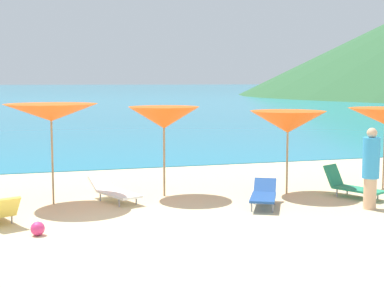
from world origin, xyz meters
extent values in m
cube|color=beige|center=(0.00, 10.00, -0.15)|extent=(50.00, 100.00, 0.30)
cube|color=teal|center=(0.00, 227.95, 0.01)|extent=(650.00, 440.00, 0.02)
cylinder|color=#9E7F59|center=(-1.34, 3.29, 1.10)|extent=(0.04, 0.04, 2.20)
cone|color=#EF5614|center=(-1.34, 3.29, 2.10)|extent=(2.24, 2.24, 0.39)
sphere|color=#9E7F59|center=(-1.34, 3.29, 2.23)|extent=(0.07, 0.07, 0.07)
cylinder|color=#9E7F59|center=(1.32, 3.46, 1.03)|extent=(0.05, 0.05, 2.06)
cone|color=#EF5614|center=(1.32, 3.46, 1.93)|extent=(1.84, 1.84, 0.53)
sphere|color=#9E7F59|center=(1.32, 3.46, 2.09)|extent=(0.07, 0.07, 0.07)
cylinder|color=#9E7F59|center=(4.32, 2.86, 0.97)|extent=(0.05, 0.05, 1.94)
cone|color=#EF5614|center=(4.32, 2.86, 1.80)|extent=(2.08, 2.08, 0.54)
sphere|color=#9E7F59|center=(4.32, 2.86, 1.97)|extent=(0.07, 0.07, 0.07)
cylinder|color=#9E7F59|center=(7.04, 2.74, 1.00)|extent=(0.04, 0.04, 2.01)
cube|color=#268C66|center=(5.73, 1.84, 0.22)|extent=(0.99, 1.30, 0.05)
cube|color=#268C66|center=(5.42, 2.49, 0.47)|extent=(0.58, 0.48, 0.53)
cylinder|color=gray|center=(5.69, 1.40, 0.10)|extent=(0.04, 0.04, 0.19)
cylinder|color=gray|center=(6.09, 1.60, 0.10)|extent=(0.04, 0.04, 0.19)
cylinder|color=gray|center=(5.33, 2.16, 0.10)|extent=(0.04, 0.04, 0.19)
cylinder|color=gray|center=(5.73, 2.35, 0.10)|extent=(0.04, 0.04, 0.19)
cube|color=#D8BF4C|center=(-2.33, 1.34, 0.41)|extent=(0.60, 0.49, 0.42)
cylinder|color=gray|center=(-2.22, 1.70, 0.09)|extent=(0.04, 0.04, 0.19)
cube|color=#1E478C|center=(3.08, 1.49, 0.25)|extent=(0.98, 1.23, 0.05)
cube|color=#1E478C|center=(3.42, 2.15, 0.38)|extent=(0.64, 0.59, 0.31)
cylinder|color=gray|center=(2.72, 1.29, 0.11)|extent=(0.04, 0.04, 0.23)
cylinder|color=gray|center=(3.13, 1.08, 0.11)|extent=(0.04, 0.04, 0.23)
cylinder|color=gray|center=(3.07, 1.98, 0.11)|extent=(0.04, 0.04, 0.23)
cylinder|color=gray|center=(3.48, 1.77, 0.11)|extent=(0.04, 0.04, 0.23)
cube|color=white|center=(0.12, 2.99, 0.21)|extent=(0.95, 1.33, 0.05)
cube|color=white|center=(-0.18, 3.74, 0.36)|extent=(0.63, 0.59, 0.33)
cylinder|color=gray|center=(0.06, 2.55, 0.09)|extent=(0.04, 0.04, 0.19)
cylinder|color=gray|center=(0.48, 2.71, 0.09)|extent=(0.04, 0.04, 0.19)
cylinder|color=gray|center=(-0.26, 3.34, 0.09)|extent=(0.04, 0.04, 0.19)
cylinder|color=gray|center=(0.16, 3.51, 0.09)|extent=(0.04, 0.04, 0.19)
cylinder|color=#DBAA84|center=(5.32, 0.80, 0.34)|extent=(0.28, 0.28, 0.69)
cylinder|color=#3399D8|center=(5.32, 0.80, 1.14)|extent=(0.37, 0.37, 0.90)
sphere|color=#DBAA84|center=(5.32, 0.80, 1.69)|extent=(0.22, 0.22, 0.22)
sphere|color=#D83372|center=(-1.75, 0.65, 0.13)|extent=(0.26, 0.26, 0.26)
camera|label=1|loc=(-1.94, -9.80, 2.80)|focal=52.89mm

